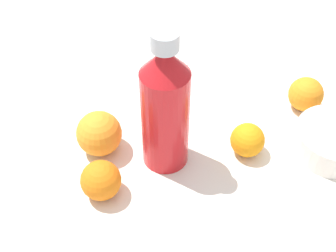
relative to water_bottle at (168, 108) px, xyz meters
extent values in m
plane|color=silver|center=(0.00, 0.00, -0.12)|extent=(2.40, 2.40, 0.00)
cylinder|color=red|center=(0.00, 0.00, -0.03)|extent=(0.08, 0.08, 0.19)
cone|color=red|center=(0.00, 0.00, 0.09)|extent=(0.08, 0.08, 0.04)
cylinder|color=#B2B7BF|center=(0.00, 0.00, 0.12)|extent=(0.04, 0.04, 0.03)
sphere|color=orange|center=(0.01, 0.13, -0.09)|extent=(0.07, 0.07, 0.07)
sphere|color=orange|center=(-0.08, -0.12, -0.09)|extent=(0.06, 0.06, 0.06)
sphere|color=orange|center=(0.09, 0.08, -0.08)|extent=(0.08, 0.08, 0.08)
sphere|color=orange|center=(-0.07, -0.29, -0.09)|extent=(0.07, 0.07, 0.07)
cylinder|color=white|center=(-0.17, -0.24, -0.10)|extent=(0.14, 0.14, 0.05)
camera|label=1|loc=(-0.40, 0.34, 0.48)|focal=48.32mm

